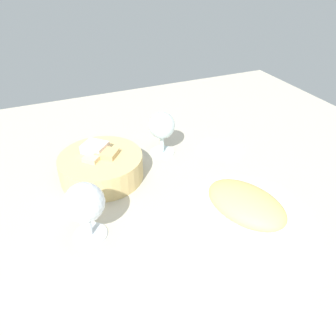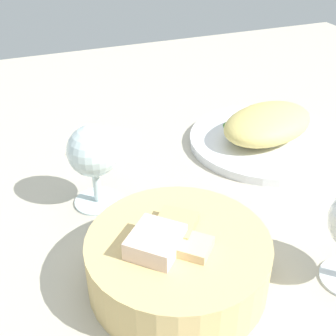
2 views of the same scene
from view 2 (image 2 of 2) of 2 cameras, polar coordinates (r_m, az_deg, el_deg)
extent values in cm
cube|color=#B6AF9C|center=(69.23, 9.56, -1.99)|extent=(140.00, 140.00, 2.00)
cylinder|color=white|center=(78.04, 12.30, 3.39)|extent=(25.78, 25.78, 1.40)
ellipsoid|color=#D7C46E|center=(76.53, 12.59, 5.56)|extent=(20.20, 16.16, 5.21)
cone|color=#437D31|center=(80.09, 8.55, 5.72)|extent=(4.28, 4.28, 1.39)
cylinder|color=tan|center=(49.68, 1.27, -11.75)|extent=(19.82, 19.82, 5.98)
cube|color=beige|center=(47.06, -1.57, -10.87)|extent=(7.24, 7.25, 5.39)
cube|color=beige|center=(47.19, 3.00, -11.11)|extent=(5.13, 5.13, 3.82)
cube|color=tan|center=(49.60, 0.94, -8.80)|extent=(6.18, 6.23, 4.64)
cylinder|color=silver|center=(63.40, -8.87, -4.08)|extent=(6.53, 6.53, 0.60)
cylinder|color=silver|center=(62.01, -9.06, -2.28)|extent=(1.00, 1.00, 4.22)
sphere|color=silver|center=(59.06, -9.51, 2.17)|extent=(6.92, 6.92, 6.92)
cube|color=white|center=(77.08, -8.28, 3.19)|extent=(12.78, 12.67, 0.80)
camera|label=1|loc=(0.83, 60.82, 24.52)|focal=34.86mm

